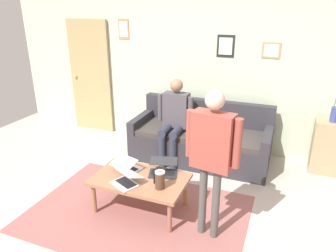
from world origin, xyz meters
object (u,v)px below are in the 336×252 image
object	(u,v)px
laptop_center	(163,169)
french_press	(160,180)
couch	(201,141)
interior_door	(91,77)
person_standing	(212,148)
laptop_left	(127,166)
flower_vase	(335,111)
laptop_right	(127,180)
person_seated	(174,117)
side_shelf	(328,147)
coffee_table	(140,181)

from	to	relation	value
laptop_center	french_press	size ratio (longest dim) A/B	1.76
french_press	couch	bearing A→B (deg)	-89.89
interior_door	person_standing	bearing A→B (deg)	142.97
laptop_left	flower_vase	distance (m)	2.90
interior_door	french_press	bearing A→B (deg)	137.18
couch	french_press	distance (m)	1.66
laptop_right	french_press	xyz separation A→B (m)	(-0.38, -0.05, 0.06)
laptop_right	laptop_center	bearing A→B (deg)	-127.78
person_standing	person_seated	distance (m)	1.73
flower_vase	person_seated	world-z (taller)	person_seated
side_shelf	person_seated	distance (m)	2.23
coffee_table	flower_vase	world-z (taller)	flower_vase
coffee_table	couch	bearing A→B (deg)	-100.92
coffee_table	flower_vase	xyz separation A→B (m)	(-2.09, -1.80, 0.56)
laptop_left	french_press	xyz separation A→B (m)	(-0.53, 0.23, 0.06)
laptop_center	person_standing	distance (m)	0.92
couch	side_shelf	bearing A→B (deg)	-171.56
couch	person_standing	xyz separation A→B (m)	(-0.56, 1.67, 0.70)
interior_door	side_shelf	distance (m)	4.13
couch	side_shelf	size ratio (longest dim) A/B	2.70
couch	laptop_right	bearing A→B (deg)	77.36
couch	person_standing	distance (m)	1.90
coffee_table	laptop_left	world-z (taller)	laptop_left
interior_door	laptop_right	world-z (taller)	interior_door
laptop_right	side_shelf	distance (m)	2.93
side_shelf	person_seated	size ratio (longest dim) A/B	0.60
coffee_table	side_shelf	world-z (taller)	side_shelf
side_shelf	laptop_left	bearing A→B (deg)	35.82
interior_door	person_seated	size ratio (longest dim) A/B	1.60
interior_door	side_shelf	xyz separation A→B (m)	(-4.07, 0.21, -0.64)
couch	person_seated	size ratio (longest dim) A/B	1.63
coffee_table	laptop_left	size ratio (longest dim) A/B	2.90
laptop_left	side_shelf	bearing A→B (deg)	-144.18
laptop_right	flower_vase	size ratio (longest dim) A/B	0.84
laptop_left	side_shelf	world-z (taller)	side_shelf
french_press	side_shelf	world-z (taller)	side_shelf
laptop_center	flower_vase	bearing A→B (deg)	-139.89
laptop_left	french_press	distance (m)	0.58
coffee_table	flower_vase	size ratio (longest dim) A/B	2.35
laptop_center	flower_vase	distance (m)	2.51
laptop_left	person_seated	xyz separation A→B (m)	(-0.17, -1.18, 0.26)
interior_door	laptop_center	bearing A→B (deg)	140.66
flower_vase	coffee_table	bearing A→B (deg)	40.71
laptop_center	laptop_right	distance (m)	0.47
french_press	person_seated	world-z (taller)	person_seated
interior_door	laptop_right	distance (m)	2.94
laptop_left	laptop_center	bearing A→B (deg)	-168.36
interior_door	laptop_center	world-z (taller)	interior_door
interior_door	person_seated	distance (m)	2.06
french_press	laptop_center	bearing A→B (deg)	-73.70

